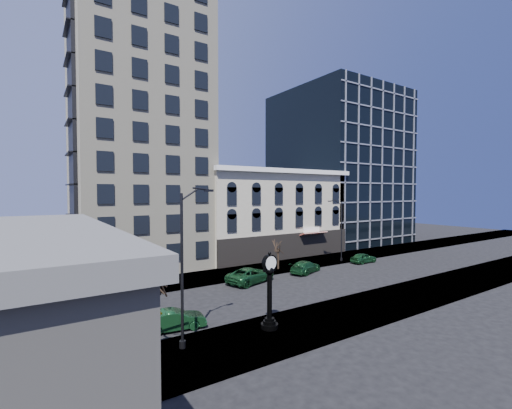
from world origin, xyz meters
TOP-DOWN VIEW (x-y plane):
  - ground at (0.00, 0.00)m, footprint 160.00×160.00m
  - sidewalk_far at (0.00, 8.00)m, footprint 160.00×6.00m
  - sidewalk_near at (0.00, -8.00)m, footprint 160.00×6.00m
  - cream_tower at (-6.11, 18.88)m, footprint 15.90×15.40m
  - victorian_row at (12.00, 15.89)m, footprint 22.60×11.19m
  - glass_office at (32.00, 20.91)m, footprint 20.00×20.15m
  - street_clock at (-4.27, -7.20)m, footprint 1.17×1.17m
  - street_lamp_near at (-9.53, -6.65)m, footprint 2.48×0.67m
  - street_lamp_far at (16.36, 6.12)m, footprint 2.13×0.66m
  - bare_tree_near at (-12.36, -7.35)m, footprint 4.10×4.10m
  - bare_tree_far at (7.04, 6.83)m, footprint 2.26×2.26m
  - warning_sign at (-11.57, -6.00)m, footprint 0.78×0.22m
  - car_near_a at (-17.15, -3.97)m, footprint 4.44×2.48m
  - car_near_b at (-9.61, -3.68)m, footprint 4.32×2.07m
  - car_far_a at (1.15, 3.70)m, footprint 6.12×4.08m
  - car_far_b at (8.73, 3.88)m, footprint 5.17×3.55m
  - car_far_c at (18.81, 3.89)m, footprint 3.91×1.61m

SIDE VIEW (x-z plane):
  - ground at x=0.00m, z-range 0.00..0.00m
  - sidewalk_far at x=0.00m, z-range 0.00..0.12m
  - sidewalk_near at x=0.00m, z-range 0.00..0.12m
  - car_far_c at x=18.81m, z-range 0.00..1.33m
  - car_near_b at x=-9.61m, z-range 0.00..1.37m
  - car_far_b at x=8.73m, z-range 0.00..1.39m
  - car_near_a at x=-17.15m, z-range 0.00..1.43m
  - car_far_a at x=1.15m, z-range 0.00..1.56m
  - warning_sign at x=-11.57m, z-range 0.58..3.03m
  - street_clock at x=-4.27m, z-range -0.13..5.04m
  - bare_tree_far at x=7.04m, z-range 1.10..4.98m
  - bare_tree_near at x=-12.36m, z-range 1.92..8.95m
  - victorian_row at x=12.00m, z-range -0.25..12.25m
  - street_lamp_far at x=16.36m, z-range 2.24..10.55m
  - street_lamp_near at x=-9.53m, z-range 2.57..12.18m
  - glass_office at x=32.00m, z-range 0.00..28.00m
  - cream_tower at x=-6.11m, z-range -1.93..40.57m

